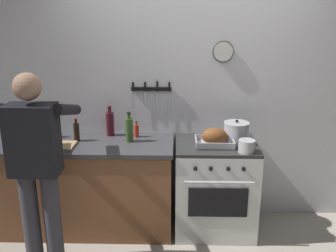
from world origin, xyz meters
The scene contains 14 objects.
wall_back centered at (0.00, 1.35, 1.30)m, with size 6.00×0.13×2.60m.
counter_block centered at (-1.20, 0.99, 0.45)m, with size 2.03×0.65×0.90m.
stove centered at (0.22, 0.99, 0.45)m, with size 0.76×0.67×0.90m.
person_cook centered at (-1.26, 0.38, 0.95)m, with size 0.51×0.63×1.66m.
roasting_pan centered at (0.20, 0.93, 0.97)m, with size 0.35×0.26×0.17m.
stock_pot centered at (0.41, 1.02, 1.00)m, with size 0.24×0.24×0.23m.
saucepan centered at (0.46, 0.76, 0.96)m, with size 0.15×0.15×0.11m.
cutting_board centered at (-1.27, 0.86, 0.91)m, with size 0.36×0.24×0.02m, color tan.
bottle_soy_sauce centered at (-1.11, 1.03, 0.99)m, with size 0.06×0.06×0.23m.
bottle_wine_red centered at (-0.82, 1.21, 1.03)m, with size 0.08×0.08×0.30m.
bottle_olive_oil centered at (-0.60, 1.02, 1.02)m, with size 0.07×0.07×0.29m.
bottle_cooking_oil centered at (-1.45, 1.12, 1.01)m, with size 0.07×0.07×0.27m.
bottle_hot_sauce centered at (-0.55, 1.16, 0.97)m, with size 0.05×0.05×0.16m.
bottle_dish_soap centered at (-1.44, 1.02, 0.99)m, with size 0.06×0.06×0.22m.
Camera 1 is at (-0.15, -2.31, 2.08)m, focal length 39.74 mm.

